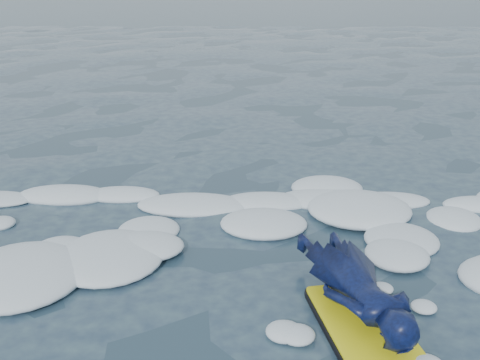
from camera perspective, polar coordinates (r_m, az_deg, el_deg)
ground at (r=6.29m, az=2.30°, el=-7.32°), size 120.00×120.00×0.00m
foam_band at (r=7.22m, az=2.19°, el=-3.47°), size 12.00×3.10×0.30m
prone_woman_unit at (r=5.36m, az=11.14°, el=-10.13°), size 1.13×1.91×0.47m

